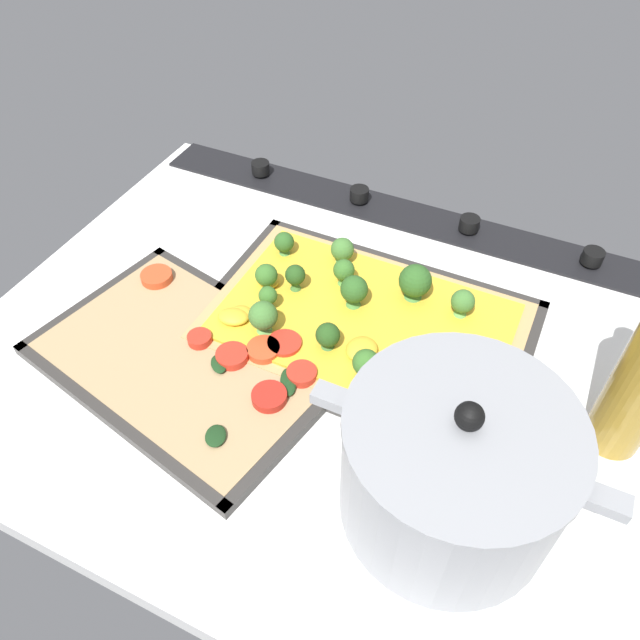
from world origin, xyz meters
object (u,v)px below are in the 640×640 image
object	(u,v)px
baking_tray_front	(364,327)
baking_tray_back	(187,360)
cooking_pot	(454,468)
broccoli_pizza	(361,318)
veggie_pizza_back	(195,356)

from	to	relation	value
baking_tray_front	baking_tray_back	xyz separation A→B (cm)	(16.23, 13.44, 0.01)
baking_tray_front	cooking_pot	world-z (taller)	cooking_pot
broccoli_pizza	baking_tray_front	bearing A→B (deg)	-152.66
broccoli_pizza	veggie_pizza_back	xyz separation A→B (cm)	(15.01, 12.78, -0.89)
broccoli_pizza	baking_tray_back	size ratio (longest dim) A/B	0.97
veggie_pizza_back	cooking_pot	world-z (taller)	cooking_pot
broccoli_pizza	veggie_pizza_back	size ratio (longest dim) A/B	1.06
cooking_pot	baking_tray_back	bearing A→B (deg)	-7.85
baking_tray_back	cooking_pot	distance (cm)	32.57
baking_tray_front	veggie_pizza_back	distance (cm)	20.12
broccoli_pizza	baking_tray_back	world-z (taller)	broccoli_pizza
broccoli_pizza	cooking_pot	xyz separation A→B (cm)	(-15.78, 17.61, 4.69)
baking_tray_front	broccoli_pizza	distance (cm)	1.67
broccoli_pizza	cooking_pot	world-z (taller)	cooking_pot
broccoli_pizza	baking_tray_back	distance (cm)	20.74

